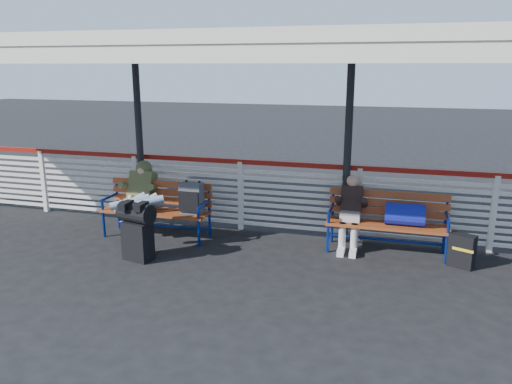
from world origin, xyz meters
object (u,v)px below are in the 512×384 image
(traveler_man, at_px, (138,199))
(companion_person, at_px, (350,212))
(bench_left, at_px, (170,202))
(suitcase_side, at_px, (462,251))
(bench_right, at_px, (396,216))
(luggage_stack, at_px, (137,229))

(traveler_man, distance_m, companion_person, 3.34)
(bench_left, relative_size, suitcase_side, 3.75)
(bench_left, relative_size, companion_person, 1.57)
(bench_left, distance_m, suitcase_side, 4.51)
(companion_person, bearing_deg, bench_left, -174.33)
(traveler_man, height_order, companion_person, traveler_man)
(bench_left, bearing_deg, traveler_man, -138.39)
(bench_right, bearing_deg, traveler_man, -170.84)
(bench_left, bearing_deg, companion_person, 5.67)
(bench_left, xyz_separation_m, companion_person, (2.90, 0.29, -0.01))
(companion_person, distance_m, suitcase_side, 1.67)
(bench_right, xyz_separation_m, companion_person, (-0.67, -0.01, 0.00))
(luggage_stack, height_order, traveler_man, traveler_man)
(luggage_stack, bearing_deg, bench_right, 33.38)
(luggage_stack, xyz_separation_m, companion_person, (2.93, 1.31, 0.12))
(bench_left, distance_m, bench_right, 3.58)
(bench_left, distance_m, traveler_man, 0.52)
(suitcase_side, bearing_deg, companion_person, -165.66)
(bench_left, bearing_deg, bench_right, 4.75)
(suitcase_side, bearing_deg, bench_left, -155.25)
(companion_person, xyz_separation_m, suitcase_side, (1.60, -0.30, -0.36))
(traveler_man, bearing_deg, bench_left, 41.61)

